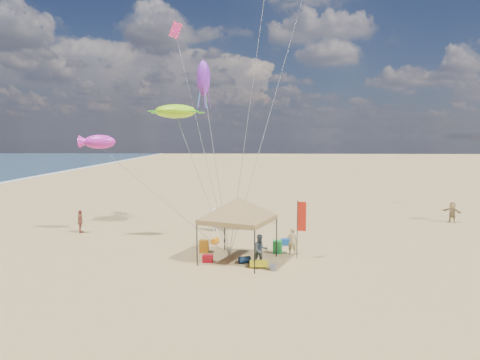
{
  "coord_description": "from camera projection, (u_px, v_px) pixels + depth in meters",
  "views": [
    {
      "loc": [
        0.86,
        -21.97,
        6.58
      ],
      "look_at": [
        0.0,
        3.0,
        4.0
      ],
      "focal_mm": 31.6,
      "sensor_mm": 36.0,
      "label": 1
    }
  ],
  "objects": [
    {
      "name": "ground",
      "position": [
        238.0,
        260.0,
        22.55
      ],
      "size": [
        280.0,
        280.0,
        0.0
      ],
      "primitive_type": "plane",
      "color": "tan",
      "rests_on": "ground"
    },
    {
      "name": "canopy_tent",
      "position": [
        238.0,
        200.0,
        22.07
      ],
      "size": [
        5.95,
        5.95,
        3.96
      ],
      "color": "black",
      "rests_on": "ground"
    },
    {
      "name": "feather_flag",
      "position": [
        300.0,
        220.0,
        22.61
      ],
      "size": [
        0.48,
        0.09,
        3.18
      ],
      "color": "black",
      "rests_on": "ground"
    },
    {
      "name": "cooler_red",
      "position": [
        208.0,
        259.0,
        22.18
      ],
      "size": [
        0.54,
        0.38,
        0.38
      ],
      "primitive_type": "cube",
      "color": "red",
      "rests_on": "ground"
    },
    {
      "name": "cooler_blue",
      "position": [
        285.0,
        242.0,
        25.66
      ],
      "size": [
        0.54,
        0.38,
        0.38
      ],
      "primitive_type": "cube",
      "color": "#114291",
      "rests_on": "ground"
    },
    {
      "name": "bag_navy",
      "position": [
        245.0,
        260.0,
        21.98
      ],
      "size": [
        0.69,
        0.54,
        0.36
      ],
      "primitive_type": "cylinder",
      "rotation": [
        0.0,
        1.57,
        0.35
      ],
      "color": "#0D203B",
      "rests_on": "ground"
    },
    {
      "name": "bag_orange",
      "position": [
        215.0,
        241.0,
        25.99
      ],
      "size": [
        0.54,
        0.69,
        0.36
      ],
      "primitive_type": "cylinder",
      "rotation": [
        0.0,
        1.57,
        1.22
      ],
      "color": "orange",
      "rests_on": "ground"
    },
    {
      "name": "chair_green",
      "position": [
        277.0,
        247.0,
        23.96
      ],
      "size": [
        0.5,
        0.5,
        0.7
      ],
      "primitive_type": "cube",
      "color": "#1A9135",
      "rests_on": "ground"
    },
    {
      "name": "chair_yellow",
      "position": [
        204.0,
        246.0,
        24.04
      ],
      "size": [
        0.5,
        0.5,
        0.7
      ],
      "primitive_type": "cube",
      "color": "orange",
      "rests_on": "ground"
    },
    {
      "name": "crate_grey",
      "position": [
        273.0,
        267.0,
        20.89
      ],
      "size": [
        0.34,
        0.3,
        0.28
      ],
      "primitive_type": "cube",
      "color": "slate",
      "rests_on": "ground"
    },
    {
      "name": "beach_cart",
      "position": [
        259.0,
        264.0,
        21.27
      ],
      "size": [
        0.9,
        0.5,
        0.24
      ],
      "primitive_type": "cube",
      "color": "yellow",
      "rests_on": "ground"
    },
    {
      "name": "person_near_a",
      "position": [
        292.0,
        241.0,
        23.6
      ],
      "size": [
        0.57,
        0.38,
        1.52
      ],
      "primitive_type": "imported",
      "rotation": [
        0.0,
        0.0,
        3.11
      ],
      "color": "tan",
      "rests_on": "ground"
    },
    {
      "name": "person_near_b",
      "position": [
        260.0,
        250.0,
        21.51
      ],
      "size": [
        0.93,
        0.82,
        1.62
      ],
      "primitive_type": "imported",
      "rotation": [
        0.0,
        0.0,
        0.3
      ],
      "color": "#354149",
      "rests_on": "ground"
    },
    {
      "name": "person_near_c",
      "position": [
        214.0,
        220.0,
        29.41
      ],
      "size": [
        1.17,
        0.95,
        1.58
      ],
      "primitive_type": "imported",
      "rotation": [
        0.0,
        0.0,
        3.56
      ],
      "color": "beige",
      "rests_on": "ground"
    },
    {
      "name": "person_far_a",
      "position": [
        80.0,
        222.0,
        28.82
      ],
      "size": [
        0.56,
        0.99,
        1.59
      ],
      "primitive_type": "imported",
      "rotation": [
        0.0,
        0.0,
        1.76
      ],
      "color": "#964E39",
      "rests_on": "ground"
    },
    {
      "name": "person_far_c",
      "position": [
        452.0,
        212.0,
        32.27
      ],
      "size": [
        1.37,
        1.47,
        1.65
      ],
      "primitive_type": "imported",
      "rotation": [
        0.0,
        0.0,
        5.43
      ],
      "color": "tan",
      "rests_on": "ground"
    },
    {
      "name": "turtle_kite",
      "position": [
        176.0,
        111.0,
        28.73
      ],
      "size": [
        2.84,
        2.28,
        0.94
      ],
      "primitive_type": "ellipsoid",
      "rotation": [
        0.0,
        0.0,
        0.0
      ],
      "color": "#9BF715",
      "rests_on": "ground"
    },
    {
      "name": "fish_kite",
      "position": [
        100.0,
        142.0,
        27.05
      ],
      "size": [
        2.26,
        1.62,
        0.91
      ],
      "primitive_type": "ellipsoid",
      "rotation": [
        0.0,
        0.0,
        -0.33
      ],
      "color": "#D429B8",
      "rests_on": "ground"
    },
    {
      "name": "squid_kite",
      "position": [
        203.0,
        78.0,
        29.64
      ],
      "size": [
        1.21,
        1.21,
        2.45
      ],
      "primitive_type": "ellipsoid",
      "rotation": [
        0.0,
        0.0,
        0.35
      ],
      "color": "purple",
      "rests_on": "ground"
    },
    {
      "name": "stunt_kite_pink",
      "position": [
        176.0,
        30.0,
        35.12
      ],
      "size": [
        1.03,
        1.39,
        1.17
      ],
      "primitive_type": "cube",
      "rotation": [
        0.44,
        0.0,
        1.16
      ],
      "color": "#EC3085",
      "rests_on": "ground"
    }
  ]
}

